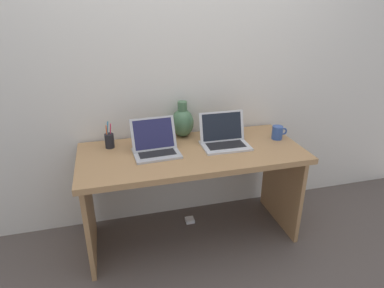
# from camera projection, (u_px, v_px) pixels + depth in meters

# --- Properties ---
(ground_plane) EXTENTS (6.00, 6.00, 0.00)m
(ground_plane) POSITION_uv_depth(u_px,v_px,m) (192.00, 235.00, 2.59)
(ground_plane) COLOR #564C47
(back_wall) EXTENTS (4.40, 0.04, 2.40)m
(back_wall) POSITION_uv_depth(u_px,v_px,m) (179.00, 71.00, 2.45)
(back_wall) COLOR silver
(back_wall) RESTS_ON ground
(desk) EXTENTS (1.55, 0.68, 0.72)m
(desk) POSITION_uv_depth(u_px,v_px,m) (192.00, 170.00, 2.36)
(desk) COLOR #AD7F51
(desk) RESTS_ON ground
(laptop_left) EXTENTS (0.32, 0.26, 0.23)m
(laptop_left) POSITION_uv_depth(u_px,v_px,m) (155.00, 144.00, 2.25)
(laptop_left) COLOR #B2B2B7
(laptop_left) RESTS_ON desk
(laptop_right) EXTENTS (0.33, 0.25, 0.23)m
(laptop_right) POSITION_uv_depth(u_px,v_px,m) (224.00, 137.00, 2.38)
(laptop_right) COLOR silver
(laptop_right) RESTS_ON desk
(green_vase) EXTENTS (0.17, 0.17, 0.27)m
(green_vase) POSITION_uv_depth(u_px,v_px,m) (183.00, 122.00, 2.50)
(green_vase) COLOR #47704C
(green_vase) RESTS_ON desk
(coffee_mug) EXTENTS (0.12, 0.08, 0.10)m
(coffee_mug) POSITION_uv_depth(u_px,v_px,m) (278.00, 133.00, 2.48)
(coffee_mug) COLOR #335199
(coffee_mug) RESTS_ON desk
(pen_cup) EXTENTS (0.06, 0.06, 0.19)m
(pen_cup) POSITION_uv_depth(u_px,v_px,m) (109.00, 140.00, 2.33)
(pen_cup) COLOR black
(pen_cup) RESTS_ON desk
(power_brick) EXTENTS (0.07, 0.07, 0.03)m
(power_brick) POSITION_uv_depth(u_px,v_px,m) (190.00, 220.00, 2.73)
(power_brick) COLOR white
(power_brick) RESTS_ON ground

